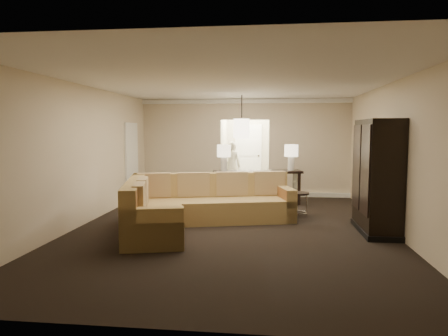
# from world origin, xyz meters

# --- Properties ---
(ground) EXTENTS (8.00, 8.00, 0.00)m
(ground) POSITION_xyz_m (0.00, 0.00, 0.00)
(ground) COLOR black
(ground) RESTS_ON ground
(wall_back) EXTENTS (6.00, 0.04, 2.80)m
(wall_back) POSITION_xyz_m (0.00, 4.00, 1.40)
(wall_back) COLOR beige
(wall_back) RESTS_ON ground
(wall_front) EXTENTS (6.00, 0.04, 2.80)m
(wall_front) POSITION_xyz_m (0.00, -4.00, 1.40)
(wall_front) COLOR beige
(wall_front) RESTS_ON ground
(wall_left) EXTENTS (0.04, 8.00, 2.80)m
(wall_left) POSITION_xyz_m (-3.00, 0.00, 1.40)
(wall_left) COLOR beige
(wall_left) RESTS_ON ground
(wall_right) EXTENTS (0.04, 8.00, 2.80)m
(wall_right) POSITION_xyz_m (3.00, 0.00, 1.40)
(wall_right) COLOR beige
(wall_right) RESTS_ON ground
(ceiling) EXTENTS (6.00, 8.00, 0.02)m
(ceiling) POSITION_xyz_m (0.00, 0.00, 2.80)
(ceiling) COLOR white
(ceiling) RESTS_ON wall_back
(crown_molding) EXTENTS (6.00, 0.10, 0.12)m
(crown_molding) POSITION_xyz_m (0.00, 3.95, 2.73)
(crown_molding) COLOR white
(crown_molding) RESTS_ON wall_back
(baseboard) EXTENTS (6.00, 0.10, 0.12)m
(baseboard) POSITION_xyz_m (0.00, 3.95, 0.06)
(baseboard) COLOR white
(baseboard) RESTS_ON ground
(side_door) EXTENTS (0.05, 0.90, 2.10)m
(side_door) POSITION_xyz_m (-2.97, 2.80, 1.05)
(side_door) COLOR white
(side_door) RESTS_ON ground
(foyer) EXTENTS (1.44, 2.02, 2.80)m
(foyer) POSITION_xyz_m (0.00, 5.34, 1.30)
(foyer) COLOR beige
(foyer) RESTS_ON ground
(sectional_sofa) EXTENTS (3.50, 3.28, 1.00)m
(sectional_sofa) POSITION_xyz_m (-0.75, 0.15, 0.40)
(sectional_sofa) COLOR brown
(sectional_sofa) RESTS_ON ground
(coffee_table) EXTENTS (1.11, 1.11, 0.38)m
(coffee_table) POSITION_xyz_m (-1.60, 0.54, 0.19)
(coffee_table) COLOR white
(coffee_table) RESTS_ON ground
(console_table) EXTENTS (2.31, 0.98, 0.87)m
(console_table) POSITION_xyz_m (0.42, 2.62, 0.52)
(console_table) COLOR black
(console_table) RESTS_ON ground
(armoire) EXTENTS (0.62, 1.46, 2.10)m
(armoire) POSITION_xyz_m (2.69, 0.03, 1.00)
(armoire) COLOR black
(armoire) RESTS_ON ground
(drink_table) EXTENTS (0.44, 0.44, 0.54)m
(drink_table) POSITION_xyz_m (1.37, 1.20, 0.39)
(drink_table) COLOR black
(drink_table) RESTS_ON ground
(table_lamp_left) EXTENTS (0.35, 0.35, 0.66)m
(table_lamp_left) POSITION_xyz_m (-0.43, 2.44, 1.31)
(table_lamp_left) COLOR white
(table_lamp_left) RESTS_ON console_table
(table_lamp_right) EXTENTS (0.35, 0.35, 0.66)m
(table_lamp_right) POSITION_xyz_m (1.27, 2.81, 1.31)
(table_lamp_right) COLOR white
(table_lamp_right) RESTS_ON console_table
(pendant_light) EXTENTS (0.38, 0.38, 1.09)m
(pendant_light) POSITION_xyz_m (0.00, 2.70, 1.95)
(pendant_light) COLOR black
(pendant_light) RESTS_ON ceiling
(person) EXTENTS (0.67, 0.48, 1.73)m
(person) POSITION_xyz_m (-0.45, 4.72, 0.87)
(person) COLOR beige
(person) RESTS_ON ground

